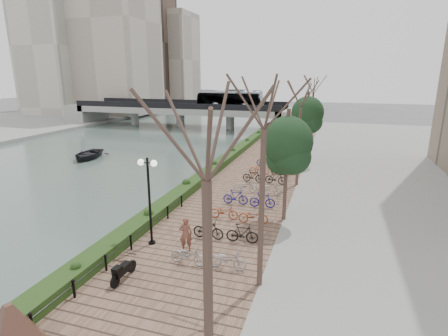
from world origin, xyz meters
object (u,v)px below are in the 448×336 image
at_px(pedestrian, 186,234).
at_px(lamppost, 148,182).
at_px(motorcycle, 123,270).
at_px(boat, 88,154).

bearing_deg(pedestrian, lamppost, -27.69).
xyz_separation_m(motorcycle, boat, (-17.14, 19.44, -0.45)).
height_order(lamppost, boat, lamppost).
relative_size(lamppost, motorcycle, 3.06).
relative_size(lamppost, boat, 0.95).
xyz_separation_m(lamppost, boat, (-16.67, 16.21, -3.25)).
bearing_deg(lamppost, pedestrian, -4.14).
bearing_deg(motorcycle, boat, 133.10).
bearing_deg(lamppost, motorcycle, -81.69).
height_order(lamppost, pedestrian, lamppost).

